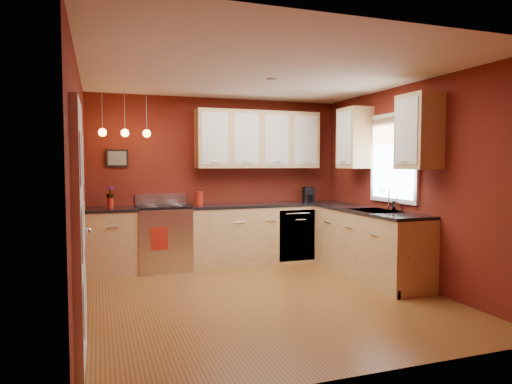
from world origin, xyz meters
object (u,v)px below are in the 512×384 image
object	(u,v)px
gas_range	(164,237)
red_canister	(199,198)
coffee_maker	(309,195)
sink	(375,212)
soap_pump	(397,203)

from	to	relation	value
gas_range	red_canister	distance (m)	0.79
red_canister	coffee_maker	distance (m)	1.86
sink	soap_pump	distance (m)	0.31
gas_range	soap_pump	size ratio (longest dim) A/B	5.55
gas_range	soap_pump	bearing A→B (deg)	-29.58
gas_range	red_canister	world-z (taller)	red_canister
sink	red_canister	distance (m)	2.62
gas_range	soap_pump	xyz separation A→B (m)	(2.87, -1.63, 0.56)
red_canister	coffee_maker	xyz separation A→B (m)	(1.86, 0.03, 0.01)
soap_pump	red_canister	bearing A→B (deg)	143.36
gas_range	sink	size ratio (longest dim) A/B	1.59
coffee_maker	soap_pump	bearing A→B (deg)	-66.99
red_canister	coffee_maker	bearing A→B (deg)	0.83
gas_range	coffee_maker	distance (m)	2.48
sink	red_canister	size ratio (longest dim) A/B	3.40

